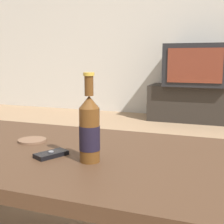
{
  "coord_description": "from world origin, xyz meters",
  "views": [
    {
      "loc": [
        0.45,
        -0.9,
        0.71
      ],
      "look_at": [
        0.03,
        0.22,
        0.5
      ],
      "focal_mm": 50.0,
      "sensor_mm": 36.0,
      "label": 1
    }
  ],
  "objects_px": {
    "television": "(197,65)",
    "beer_bottle": "(89,129)",
    "cell_phone": "(51,154)",
    "tv_stand": "(195,103)"
  },
  "relations": [
    {
      "from": "tv_stand",
      "to": "television",
      "type": "bearing_deg",
      "value": -90.0
    },
    {
      "from": "cell_phone",
      "to": "tv_stand",
      "type": "bearing_deg",
      "value": 112.05
    },
    {
      "from": "tv_stand",
      "to": "television",
      "type": "relative_size",
      "value": 1.52
    },
    {
      "from": "beer_bottle",
      "to": "television",
      "type": "bearing_deg",
      "value": 89.04
    },
    {
      "from": "tv_stand",
      "to": "beer_bottle",
      "type": "xyz_separation_m",
      "value": [
        -0.05,
        -2.81,
        0.3
      ]
    },
    {
      "from": "beer_bottle",
      "to": "cell_phone",
      "type": "relative_size",
      "value": 2.32
    },
    {
      "from": "television",
      "to": "beer_bottle",
      "type": "relative_size",
      "value": 2.55
    },
    {
      "from": "beer_bottle",
      "to": "cell_phone",
      "type": "xyz_separation_m",
      "value": [
        -0.13,
        0.0,
        -0.09
      ]
    },
    {
      "from": "television",
      "to": "beer_bottle",
      "type": "height_order",
      "value": "television"
    },
    {
      "from": "television",
      "to": "cell_phone",
      "type": "relative_size",
      "value": 5.91
    }
  ]
}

